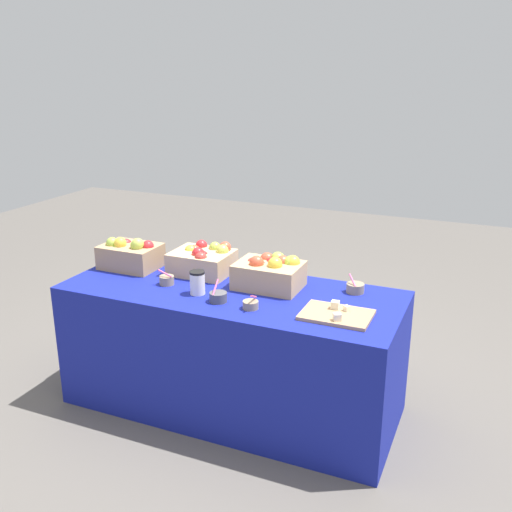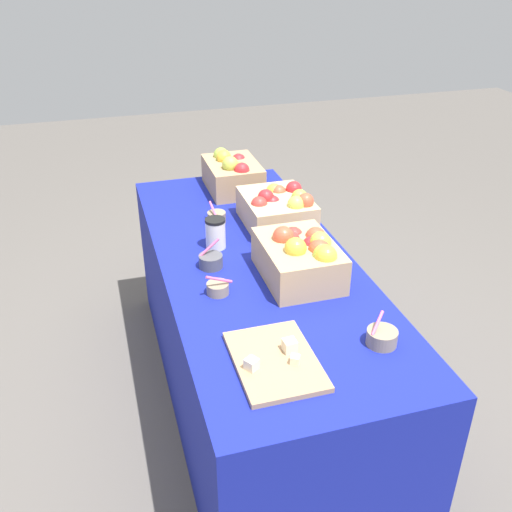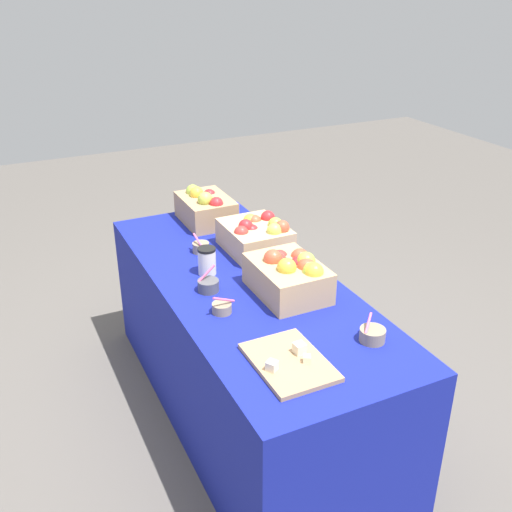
# 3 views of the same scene
# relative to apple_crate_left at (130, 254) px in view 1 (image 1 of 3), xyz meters

# --- Properties ---
(ground_plane) EXTENTS (10.00, 10.00, 0.00)m
(ground_plane) POSITION_rel_apple_crate_left_xyz_m (0.73, -0.09, -0.83)
(ground_plane) COLOR #56514C
(table) EXTENTS (1.90, 0.76, 0.74)m
(table) POSITION_rel_apple_crate_left_xyz_m (0.73, -0.09, -0.46)
(table) COLOR navy
(table) RESTS_ON ground_plane
(apple_crate_left) EXTENTS (0.35, 0.25, 0.21)m
(apple_crate_left) POSITION_rel_apple_crate_left_xyz_m (0.00, 0.00, 0.00)
(apple_crate_left) COLOR tan
(apple_crate_left) RESTS_ON table
(apple_crate_middle) EXTENTS (0.35, 0.28, 0.18)m
(apple_crate_middle) POSITION_rel_apple_crate_left_xyz_m (0.46, 0.09, -0.01)
(apple_crate_middle) COLOR tan
(apple_crate_middle) RESTS_ON table
(apple_crate_right) EXTENTS (0.36, 0.27, 0.19)m
(apple_crate_right) POSITION_rel_apple_crate_left_xyz_m (0.91, 0.03, 0.00)
(apple_crate_right) COLOR tan
(apple_crate_right) RESTS_ON table
(cutting_board_front) EXTENTS (0.35, 0.25, 0.06)m
(cutting_board_front) POSITION_rel_apple_crate_left_xyz_m (1.37, -0.21, -0.08)
(cutting_board_front) COLOR tan
(cutting_board_front) RESTS_ON table
(sample_bowl_near) EXTENTS (0.10, 0.10, 0.10)m
(sample_bowl_near) POSITION_rel_apple_crate_left_xyz_m (1.38, 0.14, -0.06)
(sample_bowl_near) COLOR gray
(sample_bowl_near) RESTS_ON table
(sample_bowl_mid) EXTENTS (0.09, 0.09, 0.11)m
(sample_bowl_mid) POSITION_rel_apple_crate_left_xyz_m (0.74, -0.28, -0.06)
(sample_bowl_mid) COLOR #4C4C51
(sample_bowl_mid) RESTS_ON table
(sample_bowl_far) EXTENTS (0.09, 0.08, 0.09)m
(sample_bowl_far) POSITION_rel_apple_crate_left_xyz_m (0.36, -0.16, -0.06)
(sample_bowl_far) COLOR gray
(sample_bowl_far) RESTS_ON table
(sample_bowl_extra) EXTENTS (0.08, 0.10, 0.09)m
(sample_bowl_extra) POSITION_rel_apple_crate_left_xyz_m (0.94, -0.29, -0.07)
(sample_bowl_extra) COLOR gray
(sample_bowl_extra) RESTS_ON table
(coffee_cup) EXTENTS (0.08, 0.08, 0.13)m
(coffee_cup) POSITION_rel_apple_crate_left_xyz_m (0.59, -0.22, -0.02)
(coffee_cup) COLOR silver
(coffee_cup) RESTS_ON table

